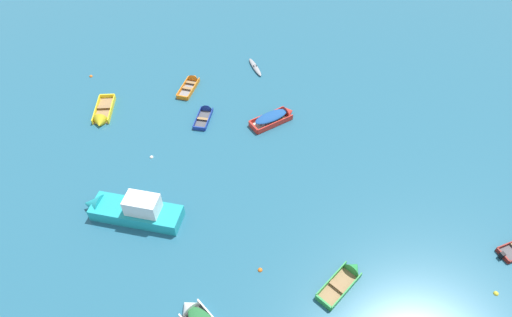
{
  "coord_description": "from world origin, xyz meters",
  "views": [
    {
      "loc": [
        1.01,
        -3.49,
        25.14
      ],
      "look_at": [
        0.0,
        20.58,
        0.15
      ],
      "focal_mm": 30.15,
      "sensor_mm": 36.0,
      "label": 1
    }
  ],
  "objects": [
    {
      "name": "rowboat_green_back_row_left",
      "position": [
        6.26,
        10.35,
        0.2
      ],
      "size": [
        3.31,
        3.54,
        1.15
      ],
      "color": "#99754C",
      "rests_on": "ground_plane"
    },
    {
      "name": "motor_launch_turquoise_near_left",
      "position": [
        -8.69,
        14.6,
        0.74
      ],
      "size": [
        7.45,
        3.04,
        2.55
      ],
      "color": "teal",
      "rests_on": "ground_plane"
    },
    {
      "name": "mooring_buoy_trailing",
      "position": [
        0.69,
        10.64,
        0.0
      ],
      "size": [
        0.31,
        0.31,
        0.31
      ],
      "primitive_type": "sphere",
      "color": "orange",
      "rests_on": "ground_plane"
    },
    {
      "name": "mooring_buoy_far_field",
      "position": [
        -16.93,
        31.38,
        0.0
      ],
      "size": [
        0.32,
        0.32,
        0.32
      ],
      "primitive_type": "sphere",
      "color": "orange",
      "rests_on": "ground_plane"
    },
    {
      "name": "rowboat_yellow_outer_left",
      "position": [
        -13.93,
        25.05,
        0.21
      ],
      "size": [
        1.84,
        4.41,
        1.32
      ],
      "color": "#99754C",
      "rests_on": "ground_plane"
    },
    {
      "name": "mooring_buoy_near_foreground",
      "position": [
        -8.53,
        20.49,
        0.0
      ],
      "size": [
        0.3,
        0.3,
        0.3
      ],
      "primitive_type": "sphere",
      "color": "silver",
      "rests_on": "ground_plane"
    },
    {
      "name": "rowboat_orange_cluster_inner",
      "position": [
        -6.7,
        30.55,
        0.19
      ],
      "size": [
        1.89,
        3.82,
        1.07
      ],
      "color": "gray",
      "rests_on": "ground_plane"
    },
    {
      "name": "rowboat_deep_blue_foreground_center",
      "position": [
        -4.79,
        26.14,
        0.17
      ],
      "size": [
        1.52,
        3.34,
        1.04
      ],
      "color": "#4C4C51",
      "rests_on": "ground_plane"
    },
    {
      "name": "mooring_buoy_between_boats_left",
      "position": [
        15.45,
        9.64,
        0.0
      ],
      "size": [
        0.32,
        0.32,
        0.32
      ],
      "primitive_type": "sphere",
      "color": "yellow",
      "rests_on": "ground_plane"
    },
    {
      "name": "kayak_grey_distant_center",
      "position": [
        -0.63,
        33.5,
        0.15
      ],
      "size": [
        1.74,
        3.23,
        0.31
      ],
      "color": "gray",
      "rests_on": "ground_plane"
    },
    {
      "name": "rowboat_red_far_left",
      "position": [
        1.67,
        25.63,
        0.39
      ],
      "size": [
        4.26,
        3.58,
        1.34
      ],
      "color": "beige",
      "rests_on": "ground_plane"
    }
  ]
}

